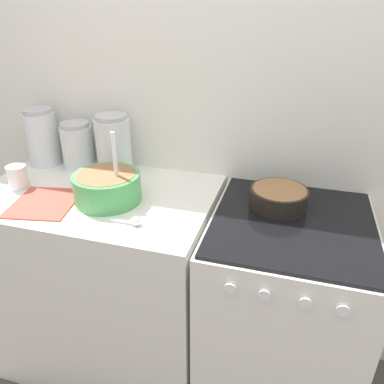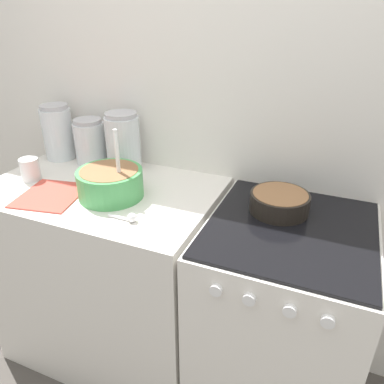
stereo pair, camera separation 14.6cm
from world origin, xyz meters
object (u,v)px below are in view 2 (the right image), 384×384
(baking_pan, at_px, (279,202))
(storage_jar_left, at_px, (59,136))
(tin_can, at_px, (30,169))
(mixing_bowl, at_px, (110,181))
(storage_jar_right, at_px, (123,146))
(storage_jar_middle, at_px, (90,145))
(stove, at_px, (277,323))

(baking_pan, bearing_deg, storage_jar_left, 173.72)
(baking_pan, xyz_separation_m, tin_can, (-1.08, -0.15, 0.01))
(mixing_bowl, relative_size, storage_jar_right, 1.07)
(storage_jar_right, xyz_separation_m, tin_can, (-0.32, -0.27, -0.07))
(storage_jar_middle, bearing_deg, tin_can, -115.72)
(baking_pan, bearing_deg, storage_jar_middle, 172.48)
(tin_can, bearing_deg, stove, 2.53)
(baking_pan, bearing_deg, storage_jar_right, 170.63)
(tin_can, bearing_deg, mixing_bowl, 0.54)
(stove, relative_size, mixing_bowl, 3.22)
(mixing_bowl, xyz_separation_m, baking_pan, (0.66, 0.14, -0.03))
(stove, distance_m, storage_jar_right, 1.03)
(storage_jar_right, height_order, tin_can, storage_jar_right)
(baking_pan, distance_m, storage_jar_left, 1.15)
(stove, relative_size, storage_jar_left, 3.44)
(mixing_bowl, xyz_separation_m, storage_jar_left, (-0.48, 0.27, 0.05))
(stove, bearing_deg, baking_pan, 123.86)
(stove, xyz_separation_m, mixing_bowl, (-0.72, -0.05, 0.53))
(storage_jar_right, bearing_deg, tin_can, -139.76)
(stove, distance_m, storage_jar_middle, 1.18)
(stove, height_order, storage_jar_right, storage_jar_right)
(storage_jar_left, distance_m, storage_jar_middle, 0.19)
(stove, height_order, baking_pan, baking_pan)
(stove, distance_m, mixing_bowl, 0.90)
(mixing_bowl, height_order, baking_pan, mixing_bowl)
(storage_jar_right, bearing_deg, baking_pan, -9.37)
(baking_pan, bearing_deg, mixing_bowl, -167.86)
(stove, xyz_separation_m, storage_jar_middle, (-1.01, 0.22, 0.56))
(stove, xyz_separation_m, baking_pan, (-0.06, 0.10, 0.51))
(mixing_bowl, bearing_deg, baking_pan, 12.14)
(storage_jar_left, bearing_deg, storage_jar_right, 0.00)
(stove, relative_size, baking_pan, 4.19)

